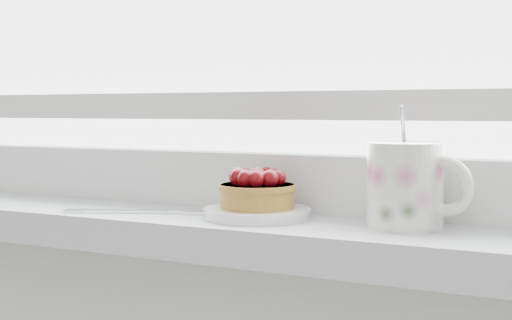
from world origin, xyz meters
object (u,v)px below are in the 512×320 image
Objects in this scene: saucer at (257,213)px; floral_mug at (408,184)px; fork at (152,212)px; raspberry_tart at (257,190)px.

floral_mug is (0.17, 0.01, 0.04)m from saucer.
fork is at bearing -170.99° from saucer.
raspberry_tart is 0.14m from fork.
saucer is 0.18m from floral_mug.
raspberry_tart is (-0.00, -0.00, 0.03)m from saucer.
raspberry_tart is 0.17m from floral_mug.
fork is (-0.13, -0.02, -0.00)m from saucer.
saucer reaches higher than fork.
saucer is 0.96× the size of floral_mug.
fork is at bearing -171.10° from raspberry_tart.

